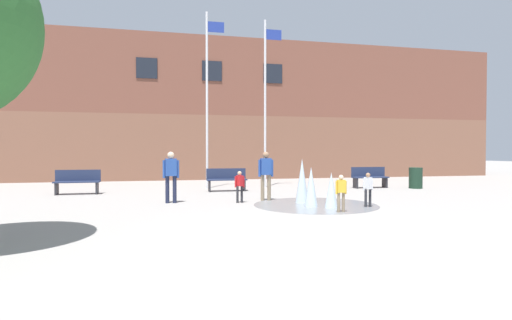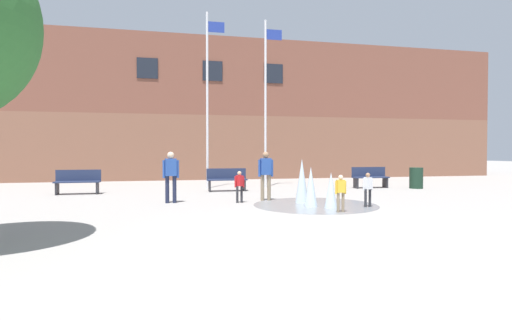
{
  "view_description": "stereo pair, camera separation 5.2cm",
  "coord_description": "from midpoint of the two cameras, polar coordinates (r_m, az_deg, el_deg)",
  "views": [
    {
      "loc": [
        -2.47,
        -5.95,
        1.61
      ],
      "look_at": [
        0.56,
        7.58,
        1.3
      ],
      "focal_mm": 28.0,
      "sensor_mm": 36.0,
      "label": 1
    },
    {
      "loc": [
        -2.42,
        -5.96,
        1.61
      ],
      "look_at": [
        0.56,
        7.58,
        1.3
      ],
      "focal_mm": 28.0,
      "sensor_mm": 36.0,
      "label": 2
    }
  ],
  "objects": [
    {
      "name": "library_building",
      "position": [
        25.49,
        -6.89,
        6.72
      ],
      "size": [
        36.0,
        6.05,
        8.05
      ],
      "color": "brown",
      "rests_on": "ground"
    },
    {
      "name": "adult_near_bench",
      "position": [
        12.98,
        1.51,
        -1.71
      ],
      "size": [
        0.5,
        0.22,
        1.59
      ],
      "rotation": [
        0.0,
        0.0,
        -3.07
      ],
      "color": "#89755B",
      "rests_on": "ground"
    },
    {
      "name": "trash_can",
      "position": [
        18.53,
        21.99,
        -2.4
      ],
      "size": [
        0.56,
        0.56,
        0.9
      ],
      "primitive_type": "cylinder",
      "color": "#193323",
      "rests_on": "ground"
    },
    {
      "name": "child_running",
      "position": [
        11.94,
        15.8,
        -3.72
      ],
      "size": [
        0.31,
        0.24,
        0.99
      ],
      "rotation": [
        0.0,
        0.0,
        -1.19
      ],
      "color": "#28282D",
      "rests_on": "ground"
    },
    {
      "name": "child_with_pink_shirt",
      "position": [
        10.74,
        12.14,
        -4.26
      ],
      "size": [
        0.31,
        0.14,
        0.99
      ],
      "rotation": [
        0.0,
        0.0,
        -0.1
      ],
      "color": "#89755B",
      "rests_on": "ground"
    },
    {
      "name": "child_in_fountain",
      "position": [
        12.45,
        -2.26,
        -3.47
      ],
      "size": [
        0.31,
        0.24,
        0.99
      ],
      "rotation": [
        0.0,
        0.0,
        -1.05
      ],
      "color": "#28282D",
      "rests_on": "ground"
    },
    {
      "name": "park_bench_near_trashcan",
      "position": [
        18.14,
        16.05,
        -2.34
      ],
      "size": [
        1.6,
        0.44,
        0.91
      ],
      "color": "#28282D",
      "rests_on": "ground"
    },
    {
      "name": "flagpole_left",
      "position": [
        17.54,
        -6.79,
        9.23
      ],
      "size": [
        0.8,
        0.1,
        7.59
      ],
      "color": "silver",
      "rests_on": "ground"
    },
    {
      "name": "park_bench_under_left_flagpole",
      "position": [
        16.07,
        -4.1,
        -2.75
      ],
      "size": [
        1.6,
        0.44,
        0.91
      ],
      "color": "#28282D",
      "rests_on": "ground"
    },
    {
      "name": "splash_fountain",
      "position": [
        12.04,
        8.13,
        -4.0
      ],
      "size": [
        3.7,
        3.7,
        1.37
      ],
      "color": "gray",
      "rests_on": "ground"
    },
    {
      "name": "teen_by_trashcan",
      "position": [
        12.63,
        -11.96,
        -1.82
      ],
      "size": [
        0.5,
        0.24,
        1.59
      ],
      "rotation": [
        0.0,
        0.0,
        -3.02
      ],
      "color": "#1E233D",
      "rests_on": "ground"
    },
    {
      "name": "park_bench_far_left",
      "position": [
        16.3,
        -24.02,
        -2.81
      ],
      "size": [
        1.6,
        0.44,
        0.91
      ],
      "color": "#28282D",
      "rests_on": "ground"
    },
    {
      "name": "ground_plane",
      "position": [
        6.64,
        9.87,
        -12.8
      ],
      "size": [
        100.0,
        100.0,
        0.0
      ],
      "primitive_type": "plane",
      "color": "gray"
    },
    {
      "name": "flagpole_right",
      "position": [
        17.97,
        1.54,
        8.78
      ],
      "size": [
        0.8,
        0.1,
        7.42
      ],
      "color": "silver",
      "rests_on": "ground"
    }
  ]
}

